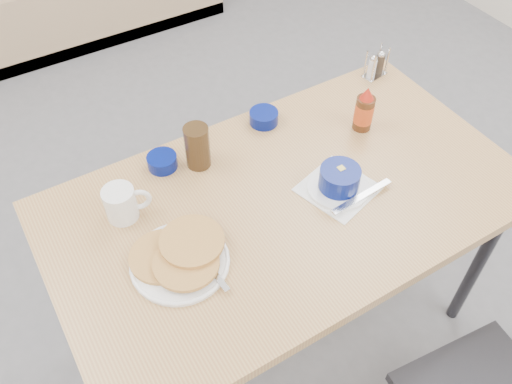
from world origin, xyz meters
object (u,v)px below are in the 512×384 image
pancake_plate (180,258)px  condiment_caddy (376,66)px  butter_bowl (264,117)px  coffee_mug (122,203)px  amber_tumbler (197,147)px  syrup_bottle (364,111)px  grits_setting (339,181)px  creamer_bowl (162,162)px  dining_table (287,211)px

pancake_plate → condiment_caddy: size_ratio=2.56×
butter_bowl → coffee_mug: bearing=-165.8°
pancake_plate → condiment_caddy: bearing=21.5°
pancake_plate → amber_tumbler: bearing=55.4°
pancake_plate → condiment_caddy: 1.04m
butter_bowl → amber_tumbler: (-0.27, -0.06, 0.05)m
condiment_caddy → syrup_bottle: (-0.22, -0.20, 0.03)m
pancake_plate → grits_setting: size_ratio=1.06×
condiment_caddy → syrup_bottle: 0.30m
pancake_plate → creamer_bowl: pancake_plate is taller
dining_table → coffee_mug: size_ratio=10.63×
grits_setting → amber_tumbler: 0.44m
grits_setting → amber_tumbler: (-0.30, 0.31, 0.04)m
amber_tumbler → pancake_plate: bearing=-124.6°
dining_table → creamer_bowl: size_ratio=15.15×
creamer_bowl → condiment_caddy: condiment_caddy is taller
pancake_plate → butter_bowl: size_ratio=2.90×
dining_table → grits_setting: (0.15, -0.05, 0.10)m
syrup_bottle → pancake_plate: bearing=-166.6°
pancake_plate → grits_setting: 0.52m
dining_table → syrup_bottle: syrup_bottle is taller
coffee_mug → amber_tumbler: 0.29m
dining_table → grits_setting: 0.18m
pancake_plate → grits_setting: bearing=-0.8°
coffee_mug → amber_tumbler: (0.28, 0.08, 0.02)m
condiment_caddy → butter_bowl: bearing=172.4°
grits_setting → amber_tumbler: amber_tumbler is taller
syrup_bottle → butter_bowl: bearing=144.4°
dining_table → grits_setting: grits_setting is taller
pancake_plate → condiment_caddy: condiment_caddy is taller
creamer_bowl → condiment_caddy: 0.86m
creamer_bowl → grits_setting: bearing=-41.3°
pancake_plate → butter_bowl: 0.61m
pancake_plate → creamer_bowl: bearing=72.8°
creamer_bowl → syrup_bottle: syrup_bottle is taller
dining_table → butter_bowl: 0.35m
pancake_plate → condiment_caddy: (0.97, 0.38, 0.02)m
butter_bowl → syrup_bottle: bearing=-35.6°
condiment_caddy → syrup_bottle: syrup_bottle is taller
dining_table → condiment_caddy: 0.70m
coffee_mug → condiment_caddy: (1.04, 0.15, -0.01)m
coffee_mug → condiment_caddy: 1.05m
condiment_caddy → creamer_bowl: bearing=172.6°
coffee_mug → pancake_plate: bearing=-73.9°
dining_table → creamer_bowl: 0.41m
amber_tumbler → condiment_caddy: size_ratio=1.32×
grits_setting → condiment_caddy: (0.46, 0.39, 0.00)m
dining_table → amber_tumbler: size_ratio=9.76×
condiment_caddy → amber_tumbler: bearing=176.4°
creamer_bowl → amber_tumbler: size_ratio=0.64×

